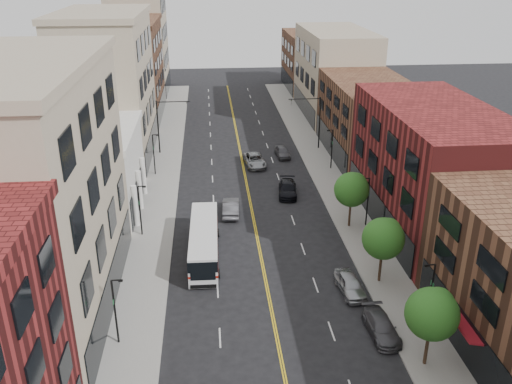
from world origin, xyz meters
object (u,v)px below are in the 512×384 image
object	(u,v)px
car_parked_far	(350,285)
car_lane_a	(288,189)
city_bus	(204,240)
car_parked_mid	(381,327)
car_lane_b	(255,160)
car_lane_c	(282,152)
car_lane_behind	(231,207)

from	to	relation	value
car_parked_far	car_lane_a	distance (m)	19.83
city_bus	car_parked_mid	distance (m)	17.40
car_parked_far	car_lane_b	bearing A→B (deg)	94.57
car_parked_far	car_lane_c	world-z (taller)	car_parked_far
car_parked_mid	car_lane_a	bearing A→B (deg)	94.18
car_lane_b	city_bus	bearing A→B (deg)	-111.90
car_lane_b	car_parked_mid	bearing A→B (deg)	-86.23
car_lane_b	car_lane_c	xyz separation A→B (m)	(4.00, 2.96, -0.04)
city_bus	car_lane_behind	world-z (taller)	city_bus
car_parked_far	car_lane_c	bearing A→B (deg)	86.69
city_bus	car_parked_far	distance (m)	13.41
city_bus	car_lane_b	size ratio (longest dim) A/B	2.09
car_parked_far	car_lane_b	world-z (taller)	car_lane_b
car_parked_mid	car_lane_behind	world-z (taller)	car_lane_behind
car_parked_mid	car_lane_behind	xyz separation A→B (m)	(-9.65, 20.67, 0.13)
car_lane_b	car_lane_a	bearing A→B (deg)	-79.44
car_parked_far	car_lane_c	distance (m)	32.41
city_bus	car_lane_b	distance (m)	23.61
car_parked_far	car_lane_behind	bearing A→B (deg)	114.74
city_bus	car_lane_a	world-z (taller)	city_bus
car_lane_a	car_lane_c	size ratio (longest dim) A/B	1.21
city_bus	car_parked_mid	world-z (taller)	city_bus
car_parked_far	car_lane_a	world-z (taller)	car_parked_far
car_lane_a	car_lane_b	xyz separation A→B (m)	(-2.86, 9.72, 0.02)
car_parked_far	car_lane_behind	size ratio (longest dim) A/B	0.91
car_lane_behind	car_lane_c	size ratio (longest dim) A/B	1.15
car_parked_far	car_lane_behind	world-z (taller)	car_lane_behind
car_parked_far	car_lane_a	size ratio (longest dim) A/B	0.87
car_parked_mid	car_lane_b	xyz separation A→B (m)	(-5.90, 34.81, 0.08)
car_lane_behind	car_lane_c	world-z (taller)	car_lane_behind
city_bus	car_lane_behind	size ratio (longest dim) A/B	2.34
car_parked_mid	car_parked_far	bearing A→B (deg)	96.53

